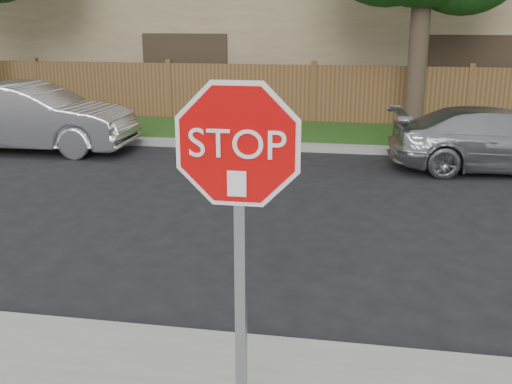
# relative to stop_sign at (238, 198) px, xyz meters

# --- Properties ---
(ground) EXTENTS (90.00, 90.00, 0.00)m
(ground) POSITION_rel_stop_sign_xyz_m (-0.62, 1.48, -1.83)
(ground) COLOR black
(ground) RESTS_ON ground
(far_curb) EXTENTS (70.00, 0.30, 0.15)m
(far_curb) POSITION_rel_stop_sign_xyz_m (-0.62, 9.63, -1.75)
(far_curb) COLOR gray
(far_curb) RESTS_ON ground
(grass_strip) EXTENTS (70.00, 3.00, 0.12)m
(grass_strip) POSITION_rel_stop_sign_xyz_m (-0.62, 11.28, -1.77)
(grass_strip) COLOR #1E4714
(grass_strip) RESTS_ON ground
(fence) EXTENTS (70.00, 0.12, 1.60)m
(fence) POSITION_rel_stop_sign_xyz_m (-0.62, 12.88, -1.03)
(fence) COLOR brown
(fence) RESTS_ON ground
(stop_sign) EXTENTS (1.01, 0.13, 2.55)m
(stop_sign) POSITION_rel_stop_sign_xyz_m (0.00, 0.00, 0.00)
(stop_sign) COLOR gray
(stop_sign) RESTS_ON sidewalk_near
(sedan_left) EXTENTS (4.49, 1.67, 1.47)m
(sedan_left) POSITION_rel_stop_sign_xyz_m (-6.38, 8.61, -1.10)
(sedan_left) COLOR #A2A1A6
(sedan_left) RESTS_ON ground
(sedan_right) EXTENTS (4.24, 2.06, 1.19)m
(sedan_right) POSITION_rel_stop_sign_xyz_m (3.27, 8.52, -1.24)
(sedan_right) COLOR #989B9E
(sedan_right) RESTS_ON ground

